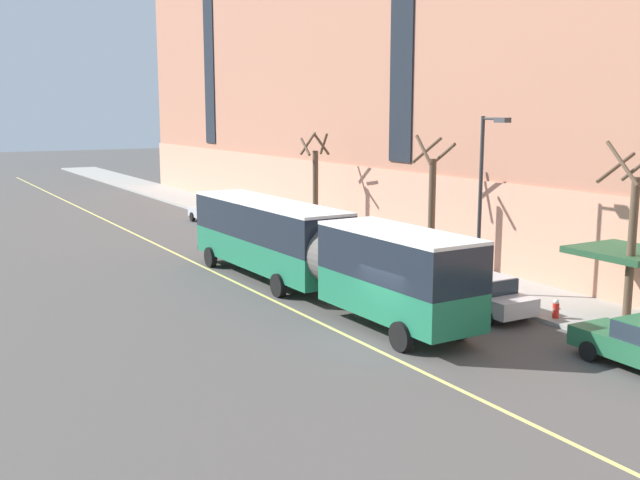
{
  "coord_description": "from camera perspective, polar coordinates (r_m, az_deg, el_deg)",
  "views": [
    {
      "loc": [
        -14.32,
        -19.95,
        7.76
      ],
      "look_at": [
        2.97,
        9.53,
        1.8
      ],
      "focal_mm": 42.0,
      "sensor_mm": 36.0,
      "label": 1
    }
  ],
  "objects": [
    {
      "name": "fire_hydrant",
      "position": [
        29.1,
        17.53,
        -5.04
      ],
      "size": [
        0.42,
        0.24,
        0.72
      ],
      "color": "red",
      "rests_on": "sidewalk"
    },
    {
      "name": "ground_plane",
      "position": [
        25.75,
        5.08,
        -7.69
      ],
      "size": [
        260.0,
        260.0,
        0.0
      ],
      "primitive_type": "plane",
      "color": "#4C4947"
    },
    {
      "name": "city_bus",
      "position": [
        31.28,
        -0.79,
        -0.52
      ],
      "size": [
        3.06,
        18.88,
        3.64
      ],
      "color": "#1E704C",
      "rests_on": "ground"
    },
    {
      "name": "street_tree_mid_block",
      "position": [
        28.3,
        22.58,
        0.27
      ],
      "size": [
        1.98,
        1.76,
        6.62
      ],
      "color": "brown",
      "rests_on": "sidewalk"
    },
    {
      "name": "street_tree_far_uptown",
      "position": [
        35.94,
        8.5,
        2.68
      ],
      "size": [
        1.59,
        1.7,
        6.46
      ],
      "color": "brown",
      "rests_on": "sidewalk"
    },
    {
      "name": "street_tree_far_downtown",
      "position": [
        44.96,
        -0.36,
        4.28
      ],
      "size": [
        1.53,
        1.56,
        6.32
      ],
      "color": "brown",
      "rests_on": "sidewalk"
    },
    {
      "name": "parked_car_silver_7",
      "position": [
        29.47,
        12.13,
        -4.03
      ],
      "size": [
        2.0,
        4.56,
        1.56
      ],
      "color": "#B7B7BC",
      "rests_on": "ground"
    },
    {
      "name": "sidewalk",
      "position": [
        33.23,
        14.02,
        -3.78
      ],
      "size": [
        4.38,
        160.0,
        0.15
      ],
      "primitive_type": "cube",
      "color": "#9E9B93",
      "rests_on": "ground"
    },
    {
      "name": "street_lamp",
      "position": [
        31.31,
        12.41,
        3.91
      ],
      "size": [
        0.36,
        1.48,
        7.36
      ],
      "color": "#2D2D30",
      "rests_on": "sidewalk"
    },
    {
      "name": "parked_car_navy_3",
      "position": [
        38.31,
        0.66,
        -0.6
      ],
      "size": [
        2.05,
        4.38,
        1.56
      ],
      "color": "navy",
      "rests_on": "ground"
    },
    {
      "name": "parked_car_green_1",
      "position": [
        44.71,
        -4.38,
        0.89
      ],
      "size": [
        2.04,
        4.66,
        1.56
      ],
      "color": "#23603D",
      "rests_on": "ground"
    },
    {
      "name": "lane_centerline",
      "position": [
        27.72,
        0.06,
        -6.35
      ],
      "size": [
        0.16,
        140.0,
        0.01
      ],
      "primitive_type": "cube",
      "color": "#E0D66B",
      "rests_on": "ground"
    },
    {
      "name": "parked_car_silver_2",
      "position": [
        52.31,
        -8.23,
        2.13
      ],
      "size": [
        2.1,
        4.67,
        1.56
      ],
      "color": "#B7B7BC",
      "rests_on": "ground"
    }
  ]
}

